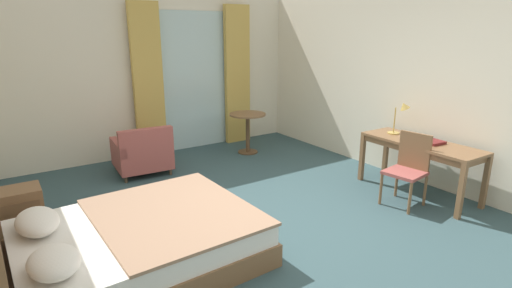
{
  "coord_description": "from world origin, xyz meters",
  "views": [
    {
      "loc": [
        -2.4,
        -3.31,
        2.15
      ],
      "look_at": [
        0.18,
        0.57,
        0.81
      ],
      "focal_mm": 27.81,
      "sensor_mm": 36.0,
      "label": 1
    }
  ],
  "objects_px": {
    "nightstand": "(17,212)",
    "desk_chair": "(409,166)",
    "desk_lamp": "(402,112)",
    "round_cafe_table": "(248,124)",
    "bed": "(131,243)",
    "writing_desk": "(421,148)",
    "armchair_by_window": "(143,154)",
    "closed_book": "(431,141)"
  },
  "relations": [
    {
      "from": "nightstand",
      "to": "desk_chair",
      "type": "height_order",
      "value": "desk_chair"
    },
    {
      "from": "desk_lamp",
      "to": "round_cafe_table",
      "type": "height_order",
      "value": "desk_lamp"
    },
    {
      "from": "bed",
      "to": "writing_desk",
      "type": "relative_size",
      "value": 1.42
    },
    {
      "from": "nightstand",
      "to": "writing_desk",
      "type": "height_order",
      "value": "writing_desk"
    },
    {
      "from": "desk_lamp",
      "to": "armchair_by_window",
      "type": "xyz_separation_m",
      "value": [
        -2.97,
        2.41,
        -0.73
      ]
    },
    {
      "from": "nightstand",
      "to": "closed_book",
      "type": "distance_m",
      "value": 5.04
    },
    {
      "from": "writing_desk",
      "to": "round_cafe_table",
      "type": "xyz_separation_m",
      "value": [
        -0.92,
        2.85,
        -0.11
      ]
    },
    {
      "from": "nightstand",
      "to": "closed_book",
      "type": "xyz_separation_m",
      "value": [
        4.67,
        -1.81,
        0.49
      ]
    },
    {
      "from": "nightstand",
      "to": "desk_lamp",
      "type": "xyz_separation_m",
      "value": [
        4.73,
        -1.27,
        0.79
      ]
    },
    {
      "from": "round_cafe_table",
      "to": "writing_desk",
      "type": "bearing_deg",
      "value": -72.07
    },
    {
      "from": "nightstand",
      "to": "round_cafe_table",
      "type": "height_order",
      "value": "round_cafe_table"
    },
    {
      "from": "desk_chair",
      "to": "desk_lamp",
      "type": "bearing_deg",
      "value": 47.19
    },
    {
      "from": "closed_book",
      "to": "armchair_by_window",
      "type": "xyz_separation_m",
      "value": [
        -2.91,
        2.95,
        -0.44
      ]
    },
    {
      "from": "desk_chair",
      "to": "armchair_by_window",
      "type": "relative_size",
      "value": 1.09
    },
    {
      "from": "nightstand",
      "to": "desk_lamp",
      "type": "relative_size",
      "value": 1.07
    },
    {
      "from": "bed",
      "to": "desk_chair",
      "type": "relative_size",
      "value": 2.46
    },
    {
      "from": "bed",
      "to": "round_cafe_table",
      "type": "distance_m",
      "value": 3.79
    },
    {
      "from": "armchair_by_window",
      "to": "round_cafe_table",
      "type": "height_order",
      "value": "armchair_by_window"
    },
    {
      "from": "desk_chair",
      "to": "desk_lamp",
      "type": "xyz_separation_m",
      "value": [
        0.52,
        0.56,
        0.54
      ]
    },
    {
      "from": "desk_chair",
      "to": "closed_book",
      "type": "bearing_deg",
      "value": 3.17
    },
    {
      "from": "desk_chair",
      "to": "armchair_by_window",
      "type": "xyz_separation_m",
      "value": [
        -2.45,
        2.97,
        -0.2
      ]
    },
    {
      "from": "desk_lamp",
      "to": "closed_book",
      "type": "distance_m",
      "value": 0.62
    },
    {
      "from": "bed",
      "to": "round_cafe_table",
      "type": "xyz_separation_m",
      "value": [
        2.86,
        2.47,
        0.29
      ]
    },
    {
      "from": "writing_desk",
      "to": "armchair_by_window",
      "type": "relative_size",
      "value": 1.89
    },
    {
      "from": "writing_desk",
      "to": "desk_lamp",
      "type": "bearing_deg",
      "value": 75.79
    },
    {
      "from": "closed_book",
      "to": "armchair_by_window",
      "type": "bearing_deg",
      "value": 139.8
    },
    {
      "from": "desk_lamp",
      "to": "nightstand",
      "type": "bearing_deg",
      "value": 164.91
    },
    {
      "from": "armchair_by_window",
      "to": "desk_chair",
      "type": "bearing_deg",
      "value": -50.49
    },
    {
      "from": "closed_book",
      "to": "round_cafe_table",
      "type": "height_order",
      "value": "closed_book"
    },
    {
      "from": "nightstand",
      "to": "writing_desk",
      "type": "bearing_deg",
      "value": -20.29
    },
    {
      "from": "bed",
      "to": "writing_desk",
      "type": "bearing_deg",
      "value": -5.84
    },
    {
      "from": "writing_desk",
      "to": "bed",
      "type": "bearing_deg",
      "value": 174.16
    },
    {
      "from": "desk_lamp",
      "to": "desk_chair",
      "type": "bearing_deg",
      "value": -132.81
    },
    {
      "from": "writing_desk",
      "to": "nightstand",
      "type": "bearing_deg",
      "value": 159.71
    },
    {
      "from": "closed_book",
      "to": "round_cafe_table",
      "type": "relative_size",
      "value": 0.4
    },
    {
      "from": "nightstand",
      "to": "armchair_by_window",
      "type": "relative_size",
      "value": 0.61
    },
    {
      "from": "desk_chair",
      "to": "closed_book",
      "type": "height_order",
      "value": "desk_chair"
    },
    {
      "from": "closed_book",
      "to": "round_cafe_table",
      "type": "distance_m",
      "value": 3.12
    },
    {
      "from": "bed",
      "to": "round_cafe_table",
      "type": "height_order",
      "value": "bed"
    },
    {
      "from": "writing_desk",
      "to": "closed_book",
      "type": "height_order",
      "value": "closed_book"
    },
    {
      "from": "nightstand",
      "to": "desk_lamp",
      "type": "distance_m",
      "value": 4.96
    },
    {
      "from": "nightstand",
      "to": "closed_book",
      "type": "height_order",
      "value": "closed_book"
    }
  ]
}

